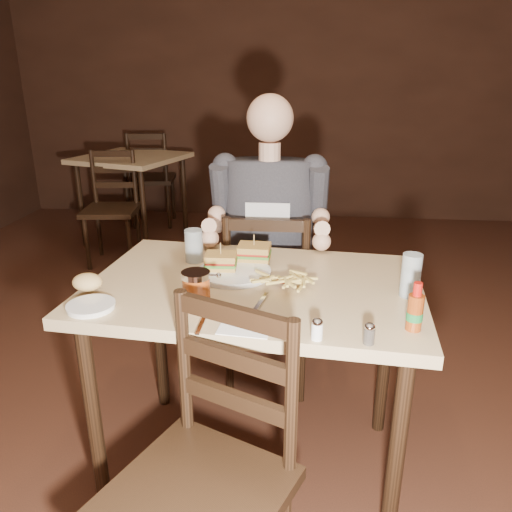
# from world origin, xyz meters

# --- Properties ---
(room_shell) EXTENTS (7.00, 7.00, 7.00)m
(room_shell) POSITION_xyz_m (0.00, 0.00, 1.40)
(room_shell) COLOR #321A13
(room_shell) RESTS_ON ground
(main_table) EXTENTS (1.18, 0.84, 0.77)m
(main_table) POSITION_xyz_m (-0.19, -0.14, 0.68)
(main_table) COLOR tan
(main_table) RESTS_ON ground
(bg_table) EXTENTS (1.00, 1.00, 0.77)m
(bg_table) POSITION_xyz_m (-1.54, 2.50, 0.68)
(bg_table) COLOR tan
(bg_table) RESTS_ON ground
(chair_far) EXTENTS (0.41, 0.45, 0.89)m
(chair_far) POSITION_xyz_m (-0.18, 0.44, 0.44)
(chair_far) COLOR black
(chair_far) RESTS_ON ground
(chair_near) EXTENTS (0.56, 0.58, 0.90)m
(chair_near) POSITION_xyz_m (-0.27, -0.75, 0.45)
(chair_near) COLOR black
(chair_near) RESTS_ON ground
(bg_chair_far) EXTENTS (0.48, 0.52, 0.92)m
(bg_chair_far) POSITION_xyz_m (-1.54, 3.05, 0.46)
(bg_chair_far) COLOR black
(bg_chair_far) RESTS_ON ground
(bg_chair_near) EXTENTS (0.45, 0.48, 0.87)m
(bg_chair_near) POSITION_xyz_m (-1.54, 1.95, 0.44)
(bg_chair_near) COLOR black
(bg_chair_near) RESTS_ON ground
(diner) EXTENTS (0.53, 0.42, 0.91)m
(diner) POSITION_xyz_m (-0.18, 0.39, 0.91)
(diner) COLOR #323238
(diner) RESTS_ON chair_far
(dinner_plate) EXTENTS (0.27, 0.27, 0.01)m
(dinner_plate) POSITION_xyz_m (-0.27, -0.08, 0.78)
(dinner_plate) COLOR white
(dinner_plate) RESTS_ON main_table
(sandwich_left) EXTENTS (0.11, 0.10, 0.10)m
(sandwich_left) POSITION_xyz_m (-0.32, -0.07, 0.83)
(sandwich_left) COLOR #BC9040
(sandwich_left) RESTS_ON dinner_plate
(sandwich_right) EXTENTS (0.12, 0.10, 0.10)m
(sandwich_right) POSITION_xyz_m (-0.21, 0.04, 0.84)
(sandwich_right) COLOR #BC9040
(sandwich_right) RESTS_ON dinner_plate
(fries_pile) EXTENTS (0.26, 0.19, 0.04)m
(fries_pile) POSITION_xyz_m (-0.08, -0.17, 0.80)
(fries_pile) COLOR tan
(fries_pile) RESTS_ON dinner_plate
(ketchup_dollop) EXTENTS (0.05, 0.05, 0.01)m
(ketchup_dollop) POSITION_xyz_m (-0.09, -0.16, 0.79)
(ketchup_dollop) COLOR maroon
(ketchup_dollop) RESTS_ON dinner_plate
(glass_left) EXTENTS (0.07, 0.07, 0.12)m
(glass_left) POSITION_xyz_m (-0.44, 0.04, 0.83)
(glass_left) COLOR silver
(glass_left) RESTS_ON main_table
(glass_right) EXTENTS (0.07, 0.07, 0.14)m
(glass_right) POSITION_xyz_m (0.31, -0.20, 0.84)
(glass_right) COLOR silver
(glass_right) RESTS_ON main_table
(hot_sauce) EXTENTS (0.05, 0.05, 0.14)m
(hot_sauce) POSITION_xyz_m (0.28, -0.42, 0.84)
(hot_sauce) COLOR maroon
(hot_sauce) RESTS_ON main_table
(salt_shaker) EXTENTS (0.03, 0.03, 0.06)m
(salt_shaker) POSITION_xyz_m (0.02, -0.51, 0.80)
(salt_shaker) COLOR white
(salt_shaker) RESTS_ON main_table
(pepper_shaker) EXTENTS (0.03, 0.03, 0.06)m
(pepper_shaker) POSITION_xyz_m (0.15, -0.52, 0.80)
(pepper_shaker) COLOR #38332D
(pepper_shaker) RESTS_ON main_table
(syrup_dispenser) EXTENTS (0.10, 0.10, 0.11)m
(syrup_dispenser) POSITION_xyz_m (-0.35, -0.34, 0.83)
(syrup_dispenser) COLOR maroon
(syrup_dispenser) RESTS_ON main_table
(napkin) EXTENTS (0.16, 0.15, 0.00)m
(napkin) POSITION_xyz_m (-0.18, -0.45, 0.77)
(napkin) COLOR white
(napkin) RESTS_ON main_table
(knife) EXTENTS (0.01, 0.20, 0.00)m
(knife) POSITION_xyz_m (-0.31, -0.42, 0.78)
(knife) COLOR silver
(knife) RESTS_ON napkin
(fork) EXTENTS (0.05, 0.17, 0.01)m
(fork) POSITION_xyz_m (-0.16, -0.32, 0.78)
(fork) COLOR silver
(fork) RESTS_ON napkin
(side_plate) EXTENTS (0.15, 0.15, 0.01)m
(side_plate) POSITION_xyz_m (-0.67, -0.39, 0.78)
(side_plate) COLOR white
(side_plate) RESTS_ON main_table
(bread_roll) EXTENTS (0.10, 0.09, 0.06)m
(bread_roll) POSITION_xyz_m (-0.72, -0.28, 0.81)
(bread_roll) COLOR tan
(bread_roll) RESTS_ON side_plate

